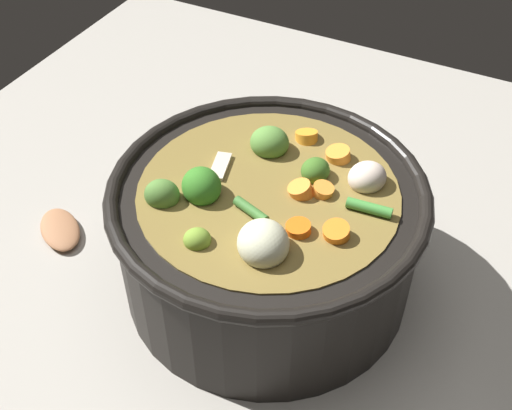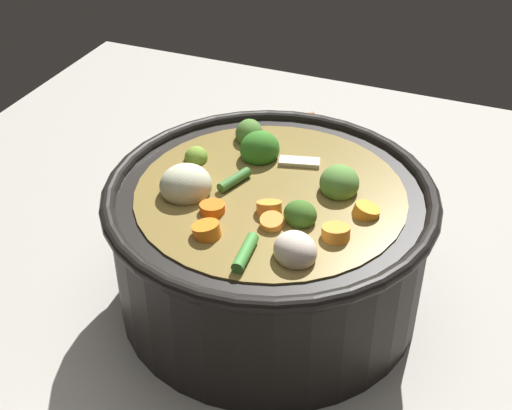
# 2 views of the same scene
# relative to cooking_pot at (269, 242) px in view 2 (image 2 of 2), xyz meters

# --- Properties ---
(ground_plane) EXTENTS (1.10, 1.10, 0.00)m
(ground_plane) POSITION_rel_cooking_pot_xyz_m (0.00, 0.00, -0.08)
(ground_plane) COLOR #9E998E
(cooking_pot) EXTENTS (0.33, 0.33, 0.17)m
(cooking_pot) POSITION_rel_cooking_pot_xyz_m (0.00, 0.00, 0.00)
(cooking_pot) COLOR black
(cooking_pot) RESTS_ON ground_plane
(wooden_spoon) EXTENTS (0.19, 0.19, 0.01)m
(wooden_spoon) POSITION_rel_cooking_pot_xyz_m (-0.08, 0.29, -0.07)
(wooden_spoon) COLOR #A26B47
(wooden_spoon) RESTS_ON ground_plane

